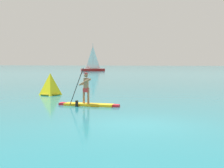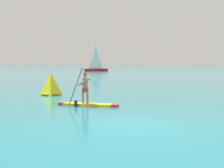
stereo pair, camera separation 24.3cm
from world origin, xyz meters
TOP-DOWN VIEW (x-y plane):
  - ground at (0.00, 0.00)m, footprint 440.00×440.00m
  - paddleboarder_mid_center at (-3.25, 3.95)m, footprint 3.17×0.77m
  - race_marker_buoy at (-7.44, 8.22)m, footprint 1.48×1.48m
  - sailboat_left_horizon at (-23.70, 65.05)m, footprint 5.91×4.79m

SIDE VIEW (x-z plane):
  - ground at x=0.00m, z-range 0.00..0.00m
  - paddleboarder_mid_center at x=-3.25m, z-range -0.62..1.33m
  - race_marker_buoy at x=-7.44m, z-range -0.07..1.41m
  - sailboat_left_horizon at x=-23.70m, z-range -2.71..4.48m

